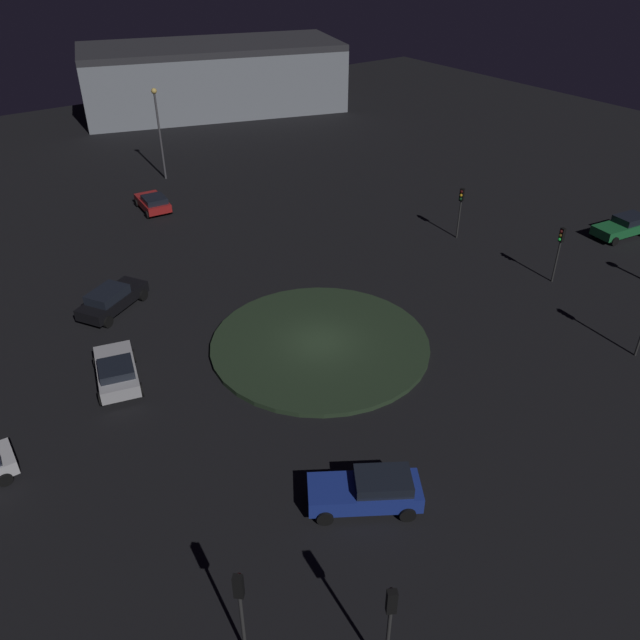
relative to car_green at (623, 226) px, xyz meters
The scene contains 13 objects.
ground_plane 26.36m from the car_green, 93.07° to the right, with size 120.44×120.44×0.00m, color black.
roundabout_island 26.36m from the car_green, 93.07° to the right, with size 12.00×12.00×0.26m, color #263823.
car_green is the anchor object (origin of this frame).
car_red 35.83m from the car_green, 133.08° to the right, with size 3.97×2.36×1.34m.
car_silver 36.82m from the car_green, 97.22° to the right, with size 4.50×2.95×1.44m.
car_black 36.15m from the car_green, 108.67° to the right, with size 3.88×4.84×1.53m.
car_blue 32.45m from the car_green, 74.31° to the right, with size 3.85×4.71×1.56m.
traffic_light_southeast 37.94m from the car_green, 67.80° to the right, with size 0.40×0.37×4.22m.
traffic_light_southeast_near 39.91m from the car_green, 73.67° to the right, with size 0.39×0.38×3.92m.
traffic_light_north 10.20m from the car_green, 81.93° to the right, with size 0.33×0.38×3.73m.
traffic_light_north_near 12.37m from the car_green, 123.99° to the right, with size 0.35×0.39×3.77m.
streetlamp_west 38.27m from the car_green, 143.95° to the right, with size 0.48×0.48×7.84m.
store_building 50.07m from the car_green, behind, with size 20.43×31.89×7.52m.
Camera 1 is at (23.28, -16.62, 20.04)m, focal length 35.59 mm.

